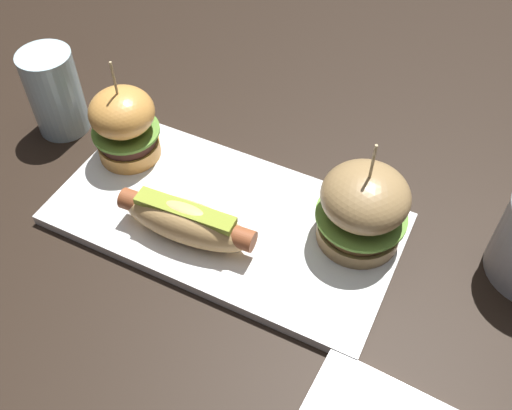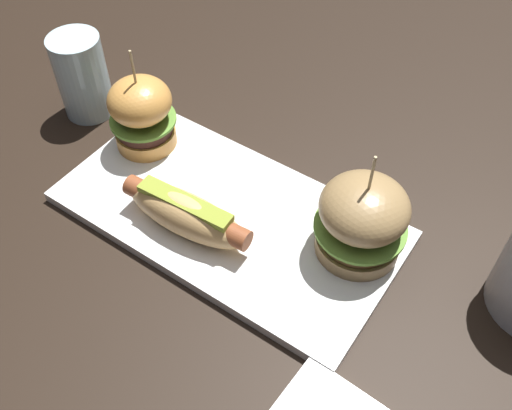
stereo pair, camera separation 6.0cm
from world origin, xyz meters
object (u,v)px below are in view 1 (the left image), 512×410
Objects in this scene: platter_main at (225,219)px; hot_dog at (186,221)px; slider_right at (363,208)px; water_glass at (55,92)px; slider_left at (124,125)px.

platter_main is 0.06m from hot_dog.
slider_right is at bearing 14.98° from platter_main.
hot_dog is 0.20m from slider_right.
slider_right is at bearing 26.43° from hot_dog.
slider_right reaches higher than hot_dog.
hot_dog is (-0.02, -0.05, 0.03)m from platter_main.
platter_main is 3.46× the size of water_glass.
water_glass is at bearing 172.71° from slider_left.
water_glass is (-0.29, 0.05, 0.05)m from platter_main.
water_glass reaches higher than platter_main.
platter_main is at bearing -13.14° from slider_left.
hot_dog is 0.28m from water_glass.
slider_right is at bearing -1.70° from water_glass.
slider_left reaches higher than water_glass.
water_glass is at bearing 169.38° from platter_main.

